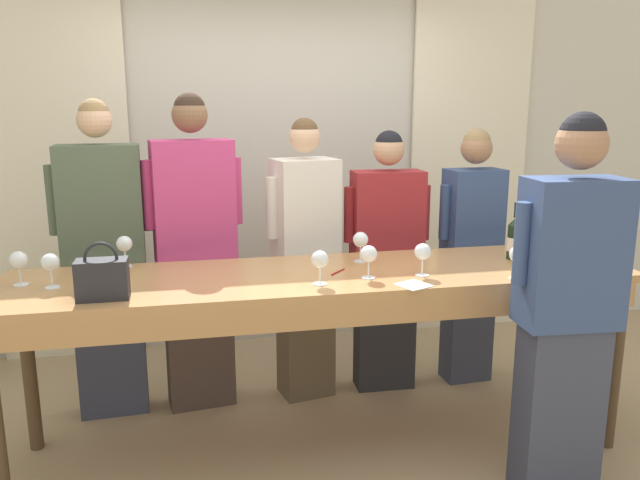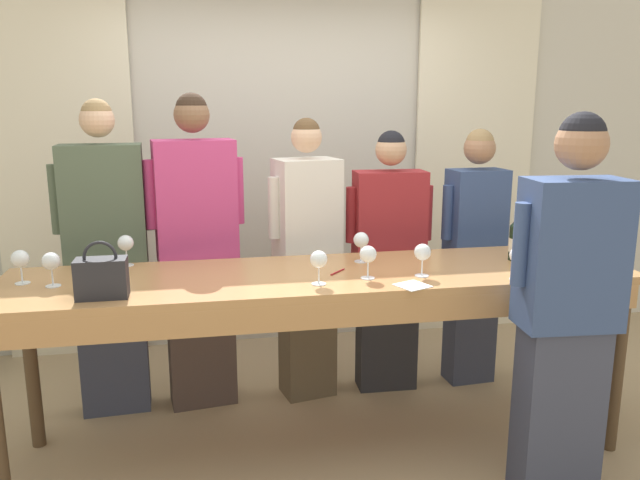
% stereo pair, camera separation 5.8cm
% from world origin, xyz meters
% --- Properties ---
extents(ground_plane, '(18.00, 18.00, 0.00)m').
position_xyz_m(ground_plane, '(0.00, 0.00, 0.00)').
color(ground_plane, tan).
extents(wall_back, '(12.00, 0.06, 2.80)m').
position_xyz_m(wall_back, '(0.00, 1.67, 1.40)').
color(wall_back, beige).
rests_on(wall_back, ground_plane).
extents(curtain_panel_left, '(0.94, 0.03, 2.69)m').
position_xyz_m(curtain_panel_left, '(-1.51, 1.60, 1.34)').
color(curtain_panel_left, '#EFE5C6').
rests_on(curtain_panel_left, ground_plane).
extents(curtain_panel_right, '(0.94, 0.03, 2.69)m').
position_xyz_m(curtain_panel_right, '(1.51, 1.60, 1.34)').
color(curtain_panel_right, '#EFE5C6').
rests_on(curtain_panel_right, ground_plane).
extents(tasting_bar, '(3.15, 0.75, 0.97)m').
position_xyz_m(tasting_bar, '(0.00, -0.03, 0.87)').
color(tasting_bar, '#B27F4C').
rests_on(tasting_bar, ground_plane).
extents(wine_bottle, '(0.08, 0.08, 0.31)m').
position_xyz_m(wine_bottle, '(1.08, 0.06, 1.08)').
color(wine_bottle, black).
rests_on(wine_bottle, tasting_bar).
extents(handbag, '(0.22, 0.12, 0.25)m').
position_xyz_m(handbag, '(-1.03, -0.23, 1.06)').
color(handbag, '#232328').
rests_on(handbag, tasting_bar).
extents(wine_glass_front_left, '(0.08, 0.08, 0.16)m').
position_xyz_m(wine_glass_front_left, '(0.47, -0.16, 1.08)').
color(wine_glass_front_left, white).
rests_on(wine_glass_front_left, tasting_bar).
extents(wine_glass_front_mid, '(0.08, 0.08, 0.16)m').
position_xyz_m(wine_glass_front_mid, '(0.24, 0.17, 1.08)').
color(wine_glass_front_mid, white).
rests_on(wine_glass_front_mid, tasting_bar).
extents(wine_glass_front_right, '(0.08, 0.08, 0.16)m').
position_xyz_m(wine_glass_front_right, '(1.27, -0.13, 1.09)').
color(wine_glass_front_right, white).
rests_on(wine_glass_front_right, tasting_bar).
extents(wine_glass_center_left, '(0.08, 0.08, 0.16)m').
position_xyz_m(wine_glass_center_left, '(-1.28, -0.01, 1.08)').
color(wine_glass_center_left, white).
rests_on(wine_glass_center_left, tasting_bar).
extents(wine_glass_center_mid, '(0.08, 0.08, 0.16)m').
position_xyz_m(wine_glass_center_mid, '(-0.06, -0.20, 1.08)').
color(wine_glass_center_mid, white).
rests_on(wine_glass_center_mid, tasting_bar).
extents(wine_glass_center_right, '(0.08, 0.08, 0.16)m').
position_xyz_m(wine_glass_center_right, '(-1.43, 0.07, 1.08)').
color(wine_glass_center_right, white).
rests_on(wine_glass_center_right, tasting_bar).
extents(wine_glass_back_left, '(0.08, 0.08, 0.16)m').
position_xyz_m(wine_glass_back_left, '(1.14, -0.20, 1.08)').
color(wine_glass_back_left, white).
rests_on(wine_glass_back_left, tasting_bar).
extents(wine_glass_back_mid, '(0.08, 0.08, 0.16)m').
position_xyz_m(wine_glass_back_mid, '(0.89, -0.31, 1.09)').
color(wine_glass_back_mid, white).
rests_on(wine_glass_back_mid, tasting_bar).
extents(wine_glass_back_right, '(0.08, 0.08, 0.16)m').
position_xyz_m(wine_glass_back_right, '(-0.98, 0.32, 1.09)').
color(wine_glass_back_right, white).
rests_on(wine_glass_back_right, tasting_bar).
extents(wine_glass_near_host, '(0.08, 0.08, 0.16)m').
position_xyz_m(wine_glass_near_host, '(0.19, -0.15, 1.08)').
color(wine_glass_near_host, white).
rests_on(wine_glass_near_host, tasting_bar).
extents(napkin, '(0.18, 0.18, 0.00)m').
position_xyz_m(napkin, '(0.37, -0.31, 0.97)').
color(napkin, white).
rests_on(napkin, tasting_bar).
extents(pen, '(0.09, 0.10, 0.01)m').
position_xyz_m(pen, '(0.07, -0.02, 0.97)').
color(pen, maroon).
rests_on(pen, tasting_bar).
extents(guest_olive_jacket, '(0.56, 0.25, 1.83)m').
position_xyz_m(guest_olive_jacket, '(-1.13, 0.65, 0.93)').
color(guest_olive_jacket, '#383D51').
rests_on(guest_olive_jacket, ground_plane).
extents(guest_pink_top, '(0.57, 0.30, 1.86)m').
position_xyz_m(guest_pink_top, '(-0.62, 0.65, 0.95)').
color(guest_pink_top, '#473833').
rests_on(guest_pink_top, ground_plane).
extents(guest_cream_sweater, '(0.48, 0.34, 1.72)m').
position_xyz_m(guest_cream_sweater, '(0.03, 0.65, 0.87)').
color(guest_cream_sweater, brown).
rests_on(guest_cream_sweater, ground_plane).
extents(guest_striped_shirt, '(0.55, 0.23, 1.64)m').
position_xyz_m(guest_striped_shirt, '(0.54, 0.65, 0.84)').
color(guest_striped_shirt, '#28282D').
rests_on(guest_striped_shirt, ground_plane).
extents(guest_navy_coat, '(0.47, 0.24, 1.65)m').
position_xyz_m(guest_navy_coat, '(1.11, 0.65, 0.86)').
color(guest_navy_coat, '#383D51').
rests_on(guest_navy_coat, ground_plane).
extents(host_pouring, '(0.54, 0.27, 1.77)m').
position_xyz_m(host_pouring, '(0.99, -0.59, 0.91)').
color(host_pouring, '#383D51').
rests_on(host_pouring, ground_plane).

